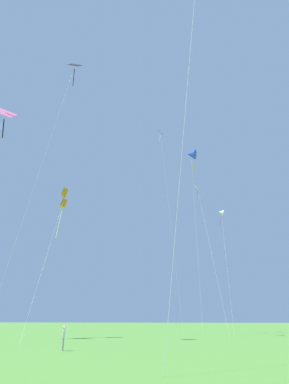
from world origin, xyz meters
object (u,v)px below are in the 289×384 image
kite_pink_low (4,120)px  person_child_small (64,336)px  kite_orange_box (64,200)px  kite_purple_streamer (162,147)px  kite_blue_delta (191,155)px  kite_black_large (72,77)px  kite_yellow_diamond (199,196)px  kite_white_distant (221,213)px

kite_pink_low → person_child_small: bearing=-35.5°
kite_orange_box → kite_pink_low: size_ratio=0.63×
kite_purple_streamer → kite_orange_box: bearing=-119.6°
kite_pink_low → person_child_small: size_ratio=18.48×
kite_blue_delta → person_child_small: kite_blue_delta is taller
kite_black_large → kite_pink_low: (-7.49, 1.13, -3.50)m
kite_black_large → kite_blue_delta: 16.55m
kite_yellow_diamond → kite_black_large: size_ratio=0.71×
kite_white_distant → kite_yellow_diamond: (-2.95, -3.66, 1.31)m
kite_blue_delta → person_child_small: (-7.06, -18.72, -19.71)m
kite_blue_delta → kite_pink_low: size_ratio=0.93×
kite_purple_streamer → person_child_small: 37.78m
kite_orange_box → kite_blue_delta: kite_blue_delta is taller
person_child_small → kite_purple_streamer: bearing=84.8°
kite_orange_box → kite_yellow_diamond: bearing=40.6°
kite_white_distant → kite_black_large: bearing=-125.9°
kite_black_large → kite_orange_box: bearing=110.6°
kite_purple_streamer → kite_yellow_diamond: bearing=-32.3°
kite_black_large → kite_white_distant: bearing=54.1°
kite_yellow_diamond → kite_blue_delta: kite_blue_delta is taller
kite_purple_streamer → kite_white_distant: bearing=2.5°
kite_yellow_diamond → kite_white_distant: bearing=51.2°
kite_white_distant → kite_pink_low: (-22.37, -19.46, 5.15)m
kite_purple_streamer → kite_black_large: size_ratio=1.13×
kite_purple_streamer → kite_pink_low: 24.50m
kite_yellow_diamond → kite_black_large: bearing=-125.2°
kite_yellow_diamond → kite_pink_low: (-19.43, -15.80, 3.85)m
kite_blue_delta → kite_black_large: bearing=-134.4°
kite_purple_streamer → person_child_small: bearing=-95.2°
kite_purple_streamer → person_child_small: kite_purple_streamer is taller
kite_purple_streamer → kite_orange_box: (-8.62, -15.16, -13.45)m
kite_purple_streamer → kite_pink_low: size_ratio=1.33×
kite_black_large → kite_yellow_diamond: bearing=54.8°
kite_blue_delta → person_child_small: 28.09m
kite_orange_box → person_child_small: kite_orange_box is taller
kite_blue_delta → kite_pink_low: kite_pink_low is taller
kite_purple_streamer → kite_white_distant: (8.18, 0.36, -10.96)m
kite_purple_streamer → kite_orange_box: size_ratio=2.10×
kite_purple_streamer → kite_black_large: (-6.71, -20.24, -2.30)m
kite_yellow_diamond → kite_pink_low: kite_pink_low is taller
kite_yellow_diamond → kite_blue_delta: 6.51m
kite_orange_box → kite_blue_delta: bearing=26.0°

